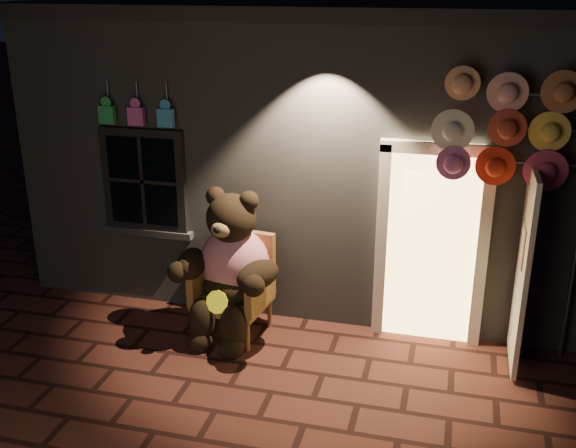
% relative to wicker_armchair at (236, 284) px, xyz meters
% --- Properties ---
extents(ground, '(60.00, 60.00, 0.00)m').
position_rel_wicker_armchair_xyz_m(ground, '(0.70, -1.09, -0.56)').
color(ground, '#4D241D').
rests_on(ground, ground).
extents(shop_building, '(7.30, 5.95, 3.51)m').
position_rel_wicker_armchair_xyz_m(shop_building, '(0.71, 2.89, 1.18)').
color(shop_building, slate).
rests_on(shop_building, ground).
extents(wicker_armchair, '(0.85, 0.78, 1.11)m').
position_rel_wicker_armchair_xyz_m(wicker_armchair, '(0.00, 0.00, 0.00)').
color(wicker_armchair, brown).
rests_on(wicker_armchair, ground).
extents(teddy_bear, '(1.23, 1.03, 1.71)m').
position_rel_wicker_armchair_xyz_m(teddy_bear, '(-0.01, -0.14, 0.25)').
color(teddy_bear, red).
rests_on(teddy_bear, ground).
extents(hat_rack, '(1.77, 0.22, 2.95)m').
position_rel_wicker_armchair_xyz_m(hat_rack, '(2.82, 0.18, 1.84)').
color(hat_rack, '#59595E').
rests_on(hat_rack, ground).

